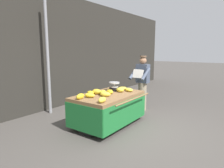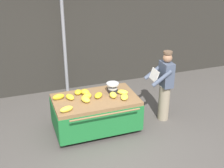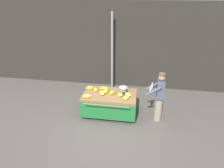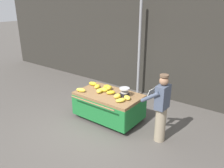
{
  "view_description": "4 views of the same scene",
  "coord_description": "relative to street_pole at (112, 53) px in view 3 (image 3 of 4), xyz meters",
  "views": [
    {
      "loc": [
        -3.95,
        -2.2,
        1.87
      ],
      "look_at": [
        0.3,
        0.85,
        0.99
      ],
      "focal_mm": 31.97,
      "sensor_mm": 36.0,
      "label": 1
    },
    {
      "loc": [
        -1.66,
        -4.88,
        3.8
      ],
      "look_at": [
        0.31,
        0.66,
        1.1
      ],
      "focal_mm": 47.86,
      "sensor_mm": 36.0,
      "label": 2
    },
    {
      "loc": [
        0.93,
        -5.11,
        4.02
      ],
      "look_at": [
        -0.01,
        0.85,
        1.11
      ],
      "focal_mm": 31.3,
      "sensor_mm": 36.0,
      "label": 3
    },
    {
      "loc": [
        3.61,
        -4.03,
        3.33
      ],
      "look_at": [
        0.08,
        0.67,
        1.13
      ],
      "focal_mm": 37.04,
      "sensor_mm": 36.0,
      "label": 4
    }
  ],
  "objects": [
    {
      "name": "ground_plane",
      "position": [
        0.3,
        -2.72,
        -1.65
      ],
      "size": [
        60.0,
        60.0,
        0.0
      ],
      "primitive_type": "plane",
      "color": "#514C47"
    },
    {
      "name": "back_wall",
      "position": [
        0.3,
        0.45,
        0.19
      ],
      "size": [
        16.0,
        0.24,
        3.68
      ],
      "primitive_type": "cube",
      "color": "#2D2B26",
      "rests_on": "ground"
    },
    {
      "name": "street_pole",
      "position": [
        0.0,
        0.0,
        0.0
      ],
      "size": [
        0.09,
        0.09,
        3.3
      ],
      "primitive_type": "cylinder",
      "color": "gray",
      "rests_on": "ground"
    },
    {
      "name": "banana_cart",
      "position": [
        0.24,
        -2.02,
        -1.06
      ],
      "size": [
        1.86,
        1.3,
        0.8
      ],
      "color": "olive",
      "rests_on": "ground"
    },
    {
      "name": "weighing_scale",
      "position": [
        0.68,
        -1.89,
        -0.73
      ],
      "size": [
        0.28,
        0.28,
        0.24
      ],
      "color": "black",
      "rests_on": "banana_cart"
    },
    {
      "name": "banana_bunch_0",
      "position": [
        0.61,
        -2.12,
        -0.79
      ],
      "size": [
        0.18,
        0.24,
        0.12
      ],
      "primitive_type": "ellipsoid",
      "rotation": [
        0.0,
        0.0,
        3.04
      ],
      "color": "yellow",
      "rests_on": "banana_cart"
    },
    {
      "name": "banana_bunch_1",
      "position": [
        -0.3,
        -1.88,
        -0.8
      ],
      "size": [
        0.22,
        0.28,
        0.1
      ],
      "primitive_type": "ellipsoid",
      "rotation": [
        0.0,
        0.0,
        0.29
      ],
      "color": "yellow",
      "rests_on": "banana_cart"
    },
    {
      "name": "banana_bunch_2",
      "position": [
        0.07,
        -1.78,
        -0.79
      ],
      "size": [
        0.24,
        0.28,
        0.13
      ],
      "primitive_type": "ellipsoid",
      "rotation": [
        0.0,
        0.0,
        0.39
      ],
      "color": "gold",
      "rests_on": "banana_cart"
    },
    {
      "name": "banana_bunch_3",
      "position": [
        0.06,
        -1.99,
        -0.79
      ],
      "size": [
        0.26,
        0.21,
        0.13
      ],
      "primitive_type": "ellipsoid",
      "rotation": [
        0.0,
        0.0,
        1.94
      ],
      "color": "yellow",
      "rests_on": "banana_cart"
    },
    {
      "name": "banana_bunch_4",
      "position": [
        0.31,
        -2.01,
        -0.8
      ],
      "size": [
        0.27,
        0.29,
        0.1
      ],
      "primitive_type": "ellipsoid",
      "rotation": [
        0.0,
        0.0,
        2.52
      ],
      "color": "gold",
      "rests_on": "banana_cart"
    },
    {
      "name": "banana_bunch_5",
      "position": [
        0.82,
        -2.27,
        -0.8
      ],
      "size": [
        0.26,
        0.31,
        0.09
      ],
      "primitive_type": "ellipsoid",
      "rotation": [
        0.0,
        0.0,
        2.7
      ],
      "color": "yellow",
      "rests_on": "banana_cart"
    },
    {
      "name": "banana_bunch_6",
      "position": [
        -0.01,
        -2.12,
        -0.79
      ],
      "size": [
        0.23,
        0.29,
        0.12
      ],
      "primitive_type": "ellipsoid",
      "rotation": [
        0.0,
        0.0,
        0.35
      ],
      "color": "yellow",
      "rests_on": "banana_cart"
    },
    {
      "name": "banana_bunch_7",
      "position": [
        -0.07,
        -1.7,
        -0.8
      ],
      "size": [
        0.23,
        0.25,
        0.1
      ],
      "primitive_type": "ellipsoid",
      "rotation": [
        0.0,
        0.0,
        2.73
      ],
      "color": "gold",
      "rests_on": "banana_cart"
    },
    {
      "name": "banana_bunch_8",
      "position": [
        -0.48,
        -2.39,
        -0.79
      ],
      "size": [
        0.31,
        0.2,
        0.11
      ],
      "primitive_type": "ellipsoid",
      "rotation": [
        0.0,
        0.0,
        1.84
      ],
      "color": "yellow",
      "rests_on": "banana_cart"
    },
    {
      "name": "banana_bunch_9",
      "position": [
        -0.53,
        -1.81,
        -0.79
      ],
      "size": [
        0.28,
        0.16,
        0.12
      ],
      "primitive_type": "ellipsoid",
      "rotation": [
        0.0,
        0.0,
        1.74
      ],
      "color": "gold",
      "rests_on": "banana_cart"
    },
    {
      "name": "banana_bunch_10",
      "position": [
        0.87,
        -2.03,
        -0.8
      ],
      "size": [
        0.3,
        0.28,
        0.09
      ],
      "primitive_type": "ellipsoid",
      "rotation": [
        0.0,
        0.0,
        0.9
      ],
      "color": "yellow",
      "rests_on": "banana_cart"
    },
    {
      "name": "vendor_person",
      "position": [
        1.88,
        -2.12,
        -0.77
      ],
      "size": [
        0.59,
        0.52,
        1.71
      ],
      "color": "gray",
      "rests_on": "ground"
    }
  ]
}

